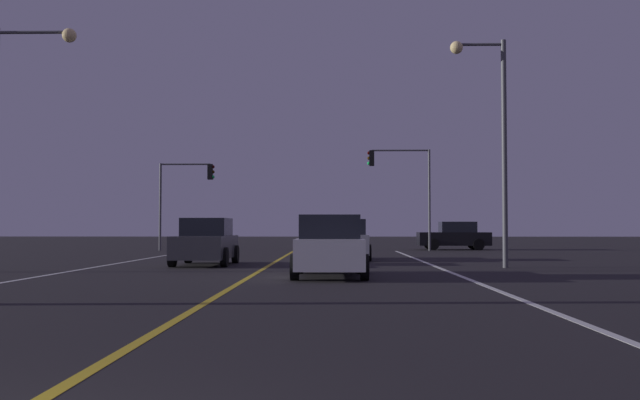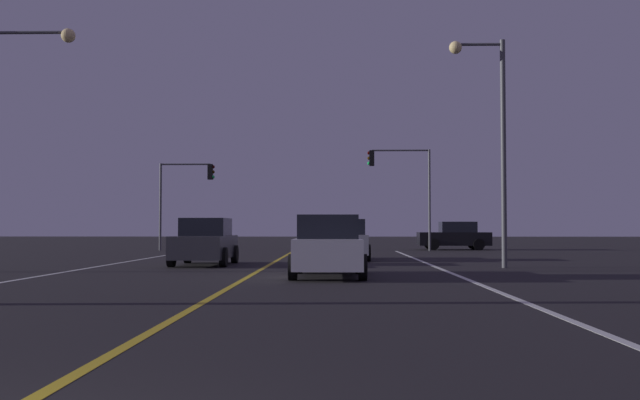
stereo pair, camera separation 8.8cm
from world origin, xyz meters
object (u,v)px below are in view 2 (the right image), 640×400
at_px(street_lamp_left_mid, 14,114).
at_px(car_lead_same_lane, 328,247).
at_px(street_lamp_right_near, 637,38).
at_px(traffic_light_near_right, 400,175).
at_px(traffic_light_near_left, 187,185).
at_px(street_lamp_right_far, 491,123).
at_px(car_oncoming, 205,242).
at_px(car_ahead_far, 345,240).
at_px(car_crossing_side, 455,236).

bearing_deg(street_lamp_left_mid, car_lead_same_lane, -11.15).
bearing_deg(street_lamp_right_near, street_lamp_left_mid, -31.99).
xyz_separation_m(traffic_light_near_right, traffic_light_near_left, (-12.48, 0.00, -0.56)).
distance_m(car_lead_same_lane, street_lamp_right_far, 8.17).
bearing_deg(street_lamp_right_near, traffic_light_near_left, -64.66).
height_order(car_oncoming, street_lamp_right_near, street_lamp_right_near).
relative_size(street_lamp_left_mid, street_lamp_right_far, 0.97).
xyz_separation_m(car_ahead_far, car_oncoming, (-5.13, -4.11, 0.00)).
height_order(traffic_light_near_right, street_lamp_right_far, street_lamp_right_far).
height_order(car_oncoming, traffic_light_near_right, traffic_light_near_right).
distance_m(car_crossing_side, street_lamp_right_far, 19.84).
distance_m(car_oncoming, street_lamp_right_near, 17.25).
bearing_deg(street_lamp_right_far, car_crossing_side, -95.80).
bearing_deg(street_lamp_right_far, traffic_light_near_right, -85.07).
relative_size(car_lead_same_lane, car_oncoming, 1.00).
bearing_deg(car_oncoming, car_crossing_side, 145.90).
relative_size(car_oncoming, street_lamp_right_near, 0.60).
height_order(car_ahead_far, car_oncoming, same).
distance_m(car_ahead_far, street_lamp_left_mid, 13.82).
height_order(street_lamp_right_near, street_lamp_left_mid, street_lamp_left_mid).
distance_m(car_ahead_far, car_crossing_side, 15.19).
height_order(car_lead_same_lane, street_lamp_right_far, street_lamp_right_far).
distance_m(traffic_light_near_left, street_lamp_right_near, 32.41).
height_order(car_crossing_side, traffic_light_near_left, traffic_light_near_left).
xyz_separation_m(car_lead_same_lane, car_oncoming, (-4.54, 6.11, 0.00)).
distance_m(car_ahead_far, street_lamp_right_near, 18.73).
xyz_separation_m(traffic_light_near_left, street_lamp_right_far, (13.97, -17.32, 1.10)).
xyz_separation_m(car_oncoming, street_lamp_left_mid, (-5.14, -4.20, 4.03)).
height_order(car_ahead_far, street_lamp_right_near, street_lamp_right_near).
relative_size(traffic_light_near_left, street_lamp_right_far, 0.66).
distance_m(car_lead_same_lane, traffic_light_near_right, 22.44).
height_order(car_crossing_side, street_lamp_left_mid, street_lamp_left_mid).
distance_m(street_lamp_right_near, street_lamp_right_far, 11.97).
relative_size(car_oncoming, street_lamp_right_far, 0.56).
bearing_deg(car_crossing_side, street_lamp_right_far, 84.20).
bearing_deg(street_lamp_right_far, car_ahead_far, -49.64).
relative_size(car_ahead_far, street_lamp_left_mid, 0.57).
xyz_separation_m(car_lead_same_lane, street_lamp_left_mid, (-9.68, 1.91, 4.03)).
xyz_separation_m(street_lamp_left_mid, street_lamp_right_far, (15.15, 2.57, 0.07)).
bearing_deg(traffic_light_near_right, car_crossing_side, -150.03).
bearing_deg(car_lead_same_lane, car_crossing_side, -17.34).
xyz_separation_m(car_ahead_far, street_lamp_right_near, (4.78, -17.71, 3.79)).
relative_size(car_crossing_side, street_lamp_right_far, 0.56).
height_order(car_oncoming, street_lamp_right_far, street_lamp_right_far).
bearing_deg(car_crossing_side, street_lamp_left_mid, 51.97).
relative_size(car_ahead_far, car_oncoming, 1.00).
height_order(car_lead_same_lane, traffic_light_near_left, traffic_light_near_left).
bearing_deg(car_oncoming, car_ahead_far, 128.70).
distance_m(car_oncoming, street_lamp_left_mid, 7.77).
distance_m(car_oncoming, traffic_light_near_right, 18.20).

